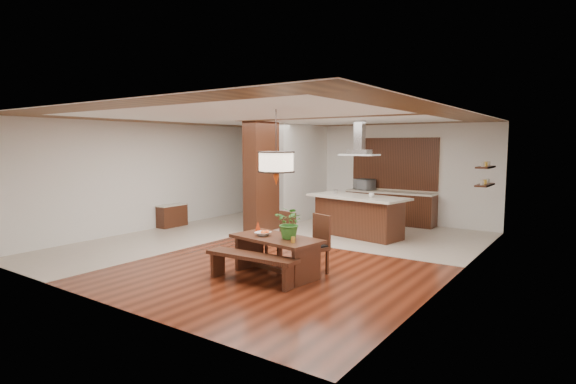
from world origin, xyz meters
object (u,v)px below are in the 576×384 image
Objects in this scene: dining_table at (276,247)px; island_cup at (372,195)px; dining_chair_right at (312,245)px; range_hood at (360,138)px; foliage_plant at (290,223)px; microwave at (364,184)px; dining_chair_left at (280,239)px; fruit_bowl at (263,234)px; pendant_lantern at (276,148)px; kitchen_island at (358,216)px; dining_bench at (252,268)px; hallway_console at (172,216)px.

island_cup is at bearing 88.59° from dining_table.
range_hood is at bearing 122.27° from dining_chair_right.
microwave is (-1.48, 6.05, 0.15)m from foliage_plant.
dining_chair_left is 3.74× the size of fruit_bowl.
foliage_plant is (0.28, 0.02, -1.28)m from pendant_lantern.
kitchen_island is 2.44m from microwave.
dining_table is at bearing -175.77° from foliage_plant.
dining_chair_left is 5.61m from microwave.
dining_table is 1.65× the size of dining_chair_right.
fruit_bowl is 2.08× the size of island_cup.
dining_chair_right is (0.56, 1.02, 0.29)m from dining_bench.
dining_chair_left is at bearing 139.06° from foliage_plant.
dining_chair_right is at bearing -16.34° from hallway_console.
foliage_plant is 0.21× the size of kitchen_island.
dining_bench is at bearing -71.47° from fruit_bowl.
kitchen_island is 20.25× the size of island_cup.
foliage_plant reaches higher than kitchen_island.
hallway_console is 5.19m from kitchen_island.
kitchen_island is at bearing 94.52° from pendant_lantern.
range_hood reaches higher than dining_chair_left.
dining_table reaches higher than hallway_console.
range_hood is 1.44m from island_cup.
pendant_lantern is (0.00, -0.00, 1.74)m from dining_table.
hallway_console is at bearing 158.00° from pendant_lantern.
dining_bench is at bearing -98.48° from dining_table.
foliage_plant is at bearing -54.78° from microwave.
dining_chair_right is 4.03m from range_hood.
dining_chair_right is at bearing 60.97° from dining_bench.
dining_chair_left is (-0.33, 0.55, 0.01)m from dining_table.
hallway_console is at bearing -159.87° from range_hood.
range_hood is (4.87, 1.79, 2.15)m from hallway_console.
foliage_plant is at bearing -26.45° from dining_chair_left.
microwave is at bearing 125.95° from dining_chair_right.
microwave reaches higher than dining_bench.
hallway_console is at bearing 156.53° from fruit_bowl.
fruit_bowl is 3.92m from kitchen_island.
dining_bench is 1.01m from foliage_plant.
fruit_bowl is at bearing -79.24° from kitchen_island.
island_cup is at bearing 84.57° from fruit_bowl.
fruit_bowl is (-0.27, -0.04, 0.21)m from dining_table.
dining_chair_right is 1.84m from pendant_lantern.
hallway_console is 5.37m from fruit_bowl.
dining_table is 6.22m from microwave.
foliage_plant is 0.62× the size of range_hood.
foliage_plant is at bearing 4.23° from dining_table.
pendant_lantern is at bearing -91.41° from island_cup.
dining_bench is 1.61× the size of dining_chair_right.
kitchen_island reaches higher than hallway_console.
island_cup reaches higher than dining_table.
microwave is (-1.10, 6.65, 0.87)m from dining_bench.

